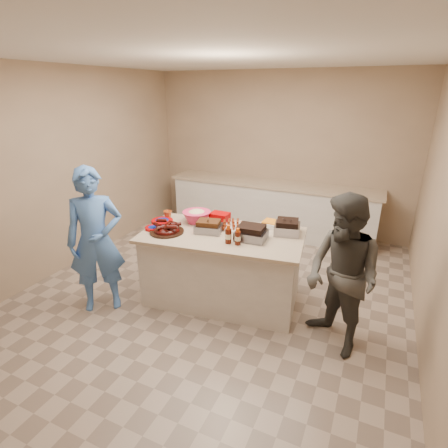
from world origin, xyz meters
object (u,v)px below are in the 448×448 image
at_px(island, 222,299).
at_px(rib_platter, 167,232).
at_px(bbq_bottle_a, 228,243).
at_px(mustard_bottle, 203,230).
at_px(guest_gray, 333,345).
at_px(roasting_pan, 287,234).
at_px(guest_blue, 105,305).
at_px(bbq_bottle_b, 238,244).
at_px(coleslaw_bowl, 197,222).
at_px(plastic_cup, 168,218).

distance_m(island, rib_platter, 1.07).
bearing_deg(bbq_bottle_a, mustard_bottle, 153.48).
height_order(bbq_bottle_a, guest_gray, bbq_bottle_a).
distance_m(roasting_pan, bbq_bottle_a, 0.72).
height_order(island, guest_blue, island).
height_order(roasting_pan, bbq_bottle_b, bbq_bottle_b).
height_order(roasting_pan, coleslaw_bowl, coleslaw_bowl).
height_order(bbq_bottle_b, guest_gray, bbq_bottle_b).
relative_size(bbq_bottle_a, plastic_cup, 1.90).
xyz_separation_m(bbq_bottle_a, guest_gray, (1.19, -0.08, -0.86)).
distance_m(bbq_bottle_b, plastic_cup, 1.17).
height_order(island, rib_platter, rib_platter).
height_order(coleslaw_bowl, mustard_bottle, coleslaw_bowl).
relative_size(bbq_bottle_b, plastic_cup, 1.71).
height_order(rib_platter, plastic_cup, rib_platter).
bearing_deg(plastic_cup, island, -11.65).
xyz_separation_m(bbq_bottle_a, bbq_bottle_b, (0.10, 0.01, 0.00)).
xyz_separation_m(coleslaw_bowl, plastic_cup, (-0.40, -0.03, 0.00)).
distance_m(bbq_bottle_a, bbq_bottle_b, 0.11).
xyz_separation_m(mustard_bottle, guest_gray, (1.60, -0.29, -0.86)).
xyz_separation_m(mustard_bottle, plastic_cup, (-0.59, 0.17, 0.00)).
relative_size(roasting_pan, bbq_bottle_b, 1.53).
distance_m(bbq_bottle_b, guest_blue, 1.79).
bearing_deg(bbq_bottle_a, guest_blue, -160.25).
xyz_separation_m(coleslaw_bowl, guest_gray, (1.79, -0.49, -0.86)).
relative_size(roasting_pan, coleslaw_bowl, 0.81).
bearing_deg(rib_platter, guest_gray, -1.77).
relative_size(coleslaw_bowl, bbq_bottle_a, 1.70).
bearing_deg(roasting_pan, bbq_bottle_a, -145.60).
bearing_deg(bbq_bottle_b, guest_gray, -4.65).
bearing_deg(coleslaw_bowl, island, -24.91).
relative_size(rib_platter, mustard_bottle, 3.41).
distance_m(bbq_bottle_b, guest_gray, 1.39).
xyz_separation_m(island, guest_blue, (-1.21, -0.70, 0.00)).
relative_size(island, bbq_bottle_a, 8.99).
distance_m(roasting_pan, coleslaw_bowl, 1.11).
height_order(island, bbq_bottle_b, bbq_bottle_b).
xyz_separation_m(coleslaw_bowl, mustard_bottle, (0.19, -0.20, 0.00)).
bearing_deg(guest_blue, bbq_bottle_b, -19.81).
bearing_deg(bbq_bottle_a, rib_platter, -178.43).
distance_m(island, bbq_bottle_a, 0.90).
distance_m(island, guest_blue, 1.40).
relative_size(roasting_pan, mustard_bottle, 2.42).
distance_m(bbq_bottle_a, guest_gray, 1.47).
bearing_deg(guest_gray, bbq_bottle_b, -143.03).
distance_m(coleslaw_bowl, mustard_bottle, 0.28).
height_order(mustard_bottle, plastic_cup, mustard_bottle).
distance_m(plastic_cup, guest_gray, 2.40).
bearing_deg(coleslaw_bowl, guest_gray, -15.29).
xyz_separation_m(mustard_bottle, guest_blue, (-0.96, -0.70, -0.86)).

